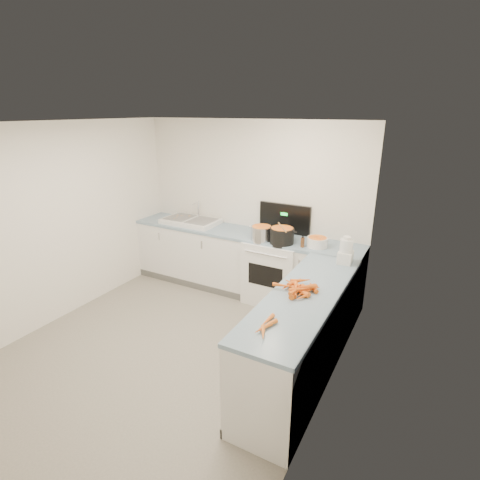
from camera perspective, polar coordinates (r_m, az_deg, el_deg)
The scene contains 19 objects.
floor at distance 4.58m, azimuth -10.33°, elevation -16.02°, with size 3.50×4.00×0.00m, color gray, non-canonical shape.
ceiling at distance 3.75m, azimuth -12.70°, elevation 16.98°, with size 3.50×4.00×0.00m, color white, non-canonical shape.
wall_back at distance 5.60m, azimuth 1.71°, elevation 5.10°, with size 3.50×2.50×0.00m, color white, non-canonical shape.
wall_left at distance 5.25m, azimuth -26.32°, elevation 2.11°, with size 4.00×2.50×0.00m, color white, non-canonical shape.
wall_right at distance 3.23m, azimuth 13.46°, elevation -6.40°, with size 4.00×2.50×0.00m, color white, non-canonical shape.
counter_back at distance 5.59m, azimuth 0.24°, elevation -3.33°, with size 3.50×0.62×0.94m.
counter_right at distance 3.94m, azimuth 9.46°, elevation -14.13°, with size 0.62×2.20×0.94m.
stove at distance 5.36m, azimuth 5.36°, elevation -4.42°, with size 0.76×0.65×1.36m.
sink at distance 5.88m, azimuth -7.51°, elevation 2.89°, with size 0.86×0.52×0.31m.
steel_pot at distance 5.08m, azimuth 3.30°, elevation 0.95°, with size 0.29×0.29×0.21m, color silver.
black_pot at distance 4.98m, azimuth 6.39°, elevation 0.57°, with size 0.32×0.32×0.23m, color black.
wooden_spoon at distance 4.94m, azimuth 6.44°, elevation 1.94°, with size 0.02×0.02×0.42m, color #AD7A47.
mixing_bowl at distance 4.93m, azimuth 11.69°, elevation -0.31°, with size 0.27×0.27×0.12m, color white.
extract_bottle at distance 4.88m, azimuth 9.51°, elevation -0.38°, with size 0.05×0.05×0.13m, color #593319.
spice_jar at distance 4.85m, azimuth 11.19°, elevation -0.88°, with size 0.04×0.04×0.08m, color #E5B266.
food_processor at distance 4.46m, azimuth 15.82°, elevation -1.72°, with size 0.16×0.20×0.32m.
carrot_pile at distance 3.72m, azimuth 9.02°, elevation -7.27°, with size 0.44×0.45×0.09m.
peeled_carrots at distance 3.12m, azimuth 3.92°, elevation -12.94°, with size 0.13×0.37×0.04m.
peelings at distance 6.00m, azimuth -8.86°, elevation 3.55°, with size 0.24×0.27×0.01m.
Camera 1 is at (2.44, -2.84, 2.62)m, focal length 28.00 mm.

